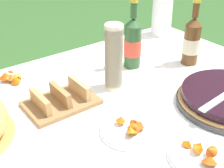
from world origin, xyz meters
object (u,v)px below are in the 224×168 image
(paper_towel_roll, at_px, (162,17))
(bread_board, at_px, (61,100))
(snack_plate_left, at_px, (8,81))
(cider_bottle_green, at_px, (133,43))
(cup_stack, at_px, (114,57))
(snack_plate_near, at_px, (202,155))
(snack_plate_far, at_px, (130,129))
(cider_bottle_amber, at_px, (192,41))

(paper_towel_roll, distance_m, bread_board, 0.86)
(snack_plate_left, bearing_deg, cider_bottle_green, -19.22)
(cup_stack, height_order, snack_plate_left, cup_stack)
(snack_plate_near, relative_size, snack_plate_far, 0.99)
(cup_stack, xyz_separation_m, cider_bottle_green, (0.18, 0.10, -0.02))
(cider_bottle_amber, distance_m, paper_towel_roll, 0.38)
(cider_bottle_amber, xyz_separation_m, snack_plate_near, (-0.46, -0.45, -0.10))
(cider_bottle_green, distance_m, bread_board, 0.44)
(bread_board, bearing_deg, snack_plate_far, -69.89)
(cup_stack, distance_m, paper_towel_roll, 0.65)
(cider_bottle_amber, bearing_deg, paper_towel_roll, 65.87)
(snack_plate_left, bearing_deg, snack_plate_far, -69.76)
(paper_towel_roll, relative_size, bread_board, 0.81)
(cup_stack, xyz_separation_m, snack_plate_left, (-0.33, 0.28, -0.12))
(cider_bottle_amber, relative_size, snack_plate_near, 1.51)
(bread_board, bearing_deg, snack_plate_near, -69.02)
(cider_bottle_green, distance_m, snack_plate_near, 0.64)
(snack_plate_left, relative_size, bread_board, 0.75)
(cider_bottle_amber, bearing_deg, bread_board, 175.86)
(snack_plate_left, relative_size, paper_towel_roll, 0.92)
(snack_plate_far, bearing_deg, paper_towel_roll, 39.45)
(snack_plate_left, bearing_deg, cup_stack, -40.24)
(paper_towel_roll, height_order, bread_board, paper_towel_roll)
(cup_stack, height_order, snack_plate_far, cup_stack)
(cider_bottle_green, relative_size, bread_board, 1.20)
(snack_plate_far, bearing_deg, cider_bottle_amber, 22.93)
(cider_bottle_green, bearing_deg, snack_plate_far, -130.47)
(cup_stack, relative_size, cider_bottle_green, 0.86)
(cup_stack, xyz_separation_m, bread_board, (-0.23, 0.01, -0.11))
(cup_stack, relative_size, bread_board, 1.03)
(bread_board, bearing_deg, snack_plate_left, 110.37)
(snack_plate_left, bearing_deg, bread_board, -69.63)
(paper_towel_roll, bearing_deg, cider_bottle_green, -151.50)
(snack_plate_near, distance_m, snack_plate_left, 0.82)
(cider_bottle_amber, height_order, paper_towel_roll, cider_bottle_amber)
(cup_stack, relative_size, snack_plate_near, 1.34)
(snack_plate_left, relative_size, snack_plate_far, 0.97)
(cider_bottle_green, relative_size, snack_plate_near, 1.56)
(cider_bottle_amber, bearing_deg, cup_stack, 175.50)
(snack_plate_near, height_order, bread_board, bread_board)
(cider_bottle_green, height_order, snack_plate_far, cider_bottle_green)
(snack_plate_left, distance_m, snack_plate_far, 0.58)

